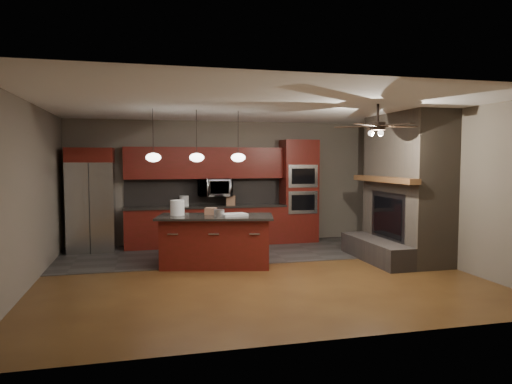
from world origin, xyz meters
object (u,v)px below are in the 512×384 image
object	(u,v)px
kitchen_island	(216,241)
refrigerator	(91,200)
counter_bucket	(184,201)
counter_box	(231,200)
paint_tray	(234,215)
oven_tower	(299,191)
white_bucket	(177,208)
cardboard_box	(211,211)
paint_can	(219,213)
microwave	(215,187)

from	to	relation	value
kitchen_island	refrigerator	bearing A→B (deg)	152.68
counter_bucket	counter_box	size ratio (longest dim) A/B	1.06
kitchen_island	paint_tray	bearing A→B (deg)	-8.27
oven_tower	white_bucket	bearing A→B (deg)	-148.24
oven_tower	counter_bucket	distance (m)	2.67
cardboard_box	oven_tower	bearing A→B (deg)	64.71
refrigerator	white_bucket	distance (m)	2.41
oven_tower	paint_can	size ratio (longest dim) A/B	12.83
counter_bucket	kitchen_island	bearing A→B (deg)	-79.35
counter_box	oven_tower	bearing A→B (deg)	16.26
refrigerator	counter_box	distance (m)	2.97
paint_tray	counter_bucket	size ratio (longest dim) A/B	1.89
kitchen_island	counter_bucket	distance (m)	2.15
oven_tower	cardboard_box	xyz separation A→B (m)	(-2.34, -1.86, -0.21)
paint_tray	oven_tower	bearing A→B (deg)	37.45
paint_can	kitchen_island	bearing A→B (deg)	110.68
counter_bucket	microwave	bearing A→B (deg)	4.15
counter_box	counter_bucket	bearing A→B (deg)	-168.00
white_bucket	counter_bucket	xyz separation A→B (m)	(0.28, 1.83, -0.04)
kitchen_island	paint_can	size ratio (longest dim) A/B	11.88
cardboard_box	counter_box	bearing A→B (deg)	94.75
paint_can	cardboard_box	world-z (taller)	cardboard_box
cardboard_box	paint_can	bearing A→B (deg)	-44.22
cardboard_box	white_bucket	bearing A→B (deg)	-157.97
counter_bucket	counter_box	world-z (taller)	counter_bucket
oven_tower	cardboard_box	bearing A→B (deg)	-141.45
paint_can	cardboard_box	distance (m)	0.32
refrigerator	cardboard_box	distance (m)	2.88
oven_tower	white_bucket	distance (m)	3.46
oven_tower	counter_bucket	world-z (taller)	oven_tower
oven_tower	paint_tray	xyz separation A→B (m)	(-1.96, -2.15, -0.25)
oven_tower	paint_can	world-z (taller)	oven_tower
microwave	counter_bucket	xyz separation A→B (m)	(-0.69, -0.05, -0.28)
oven_tower	white_bucket	xyz separation A→B (m)	(-2.94, -1.82, -0.13)
counter_bucket	counter_box	bearing A→B (deg)	-2.75
paint_can	counter_box	distance (m)	2.20
oven_tower	counter_bucket	xyz separation A→B (m)	(-2.66, 0.01, -0.18)
microwave	paint_tray	xyz separation A→B (m)	(0.01, -2.21, -0.36)
paint_tray	counter_bucket	bearing A→B (deg)	97.76
refrigerator	kitchen_island	xyz separation A→B (m)	(2.31, -1.96, -0.62)
kitchen_island	paint_tray	distance (m)	0.59
white_bucket	paint_tray	world-z (taller)	white_bucket
kitchen_island	cardboard_box	world-z (taller)	cardboard_box
refrigerator	paint_tray	size ratio (longest dim) A/B	4.99
refrigerator	counter_bucket	xyz separation A→B (m)	(1.93, 0.08, -0.07)
oven_tower	microwave	bearing A→B (deg)	178.34
oven_tower	white_bucket	size ratio (longest dim) A/B	8.70
microwave	white_bucket	size ratio (longest dim) A/B	2.67
kitchen_island	paint_can	xyz separation A→B (m)	(0.05, -0.13, 0.52)
paint_can	microwave	bearing A→B (deg)	83.43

